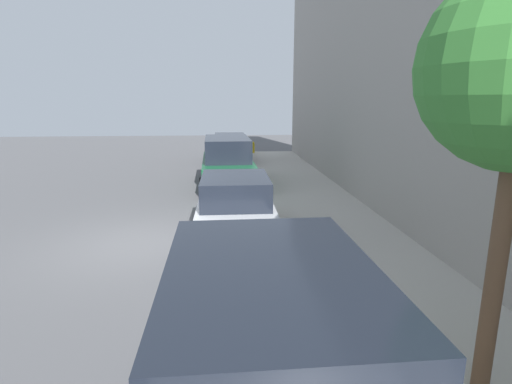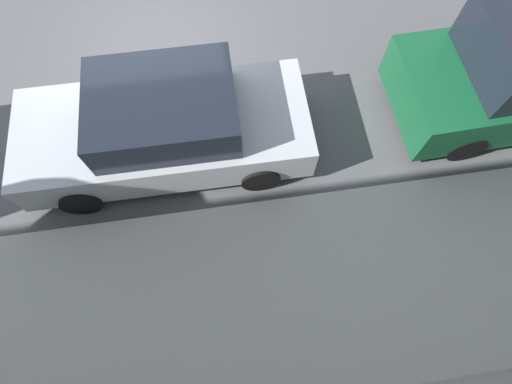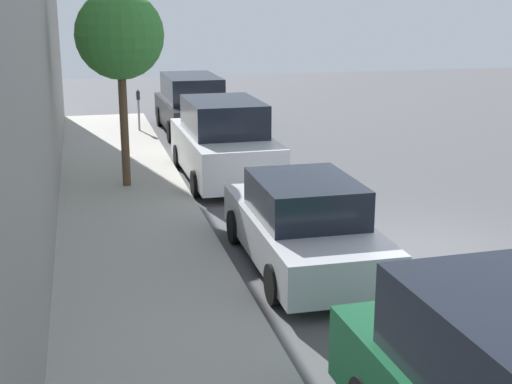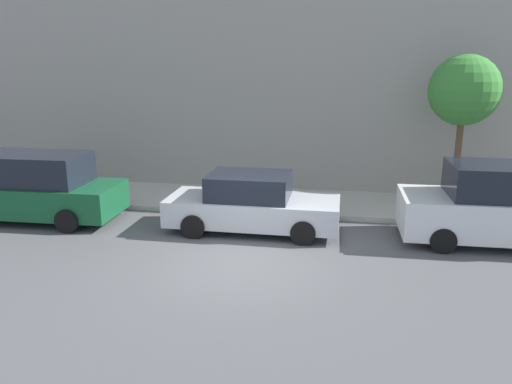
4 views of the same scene
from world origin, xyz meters
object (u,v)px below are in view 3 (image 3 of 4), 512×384
at_px(parked_minivan_nearest, 192,105).
at_px(parked_sedan_third, 303,225).
at_px(parked_suv_second, 224,142).
at_px(street_tree, 120,36).
at_px(parking_meter_near, 138,105).

height_order(parked_minivan_nearest, parked_sedan_third, parked_minivan_nearest).
xyz_separation_m(parked_suv_second, street_tree, (2.44, 0.62, 2.63)).
bearing_deg(parked_suv_second, parked_minivan_nearest, -91.92).
height_order(parked_suv_second, parking_meter_near, parked_suv_second).
xyz_separation_m(parked_minivan_nearest, parked_suv_second, (0.22, 6.48, 0.01)).
relative_size(parked_suv_second, parking_meter_near, 3.59).
distance_m(parked_suv_second, street_tree, 3.64).
bearing_deg(parked_sedan_third, parked_minivan_nearest, -90.49).
xyz_separation_m(parked_suv_second, parked_sedan_third, (-0.11, 6.19, -0.21)).
relative_size(parked_sedan_third, parking_meter_near, 3.36).
xyz_separation_m(parked_sedan_third, parking_meter_near, (1.65, -12.64, 0.25)).
distance_m(parked_minivan_nearest, parking_meter_near, 1.76).
bearing_deg(parking_meter_near, parked_suv_second, 103.46).
bearing_deg(parking_meter_near, parked_sedan_third, 97.45).
height_order(parked_minivan_nearest, street_tree, street_tree).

